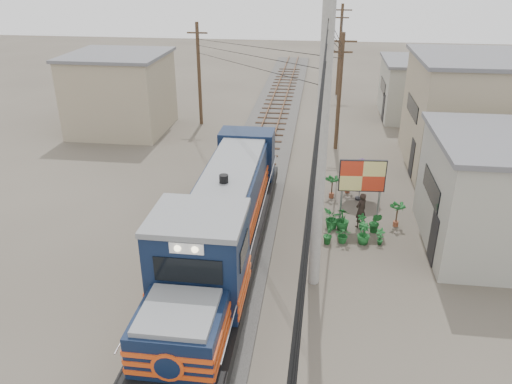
# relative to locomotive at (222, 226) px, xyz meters

# --- Properties ---
(ground) EXTENTS (120.00, 120.00, 0.00)m
(ground) POSITION_rel_locomotive_xyz_m (0.00, -0.24, -1.68)
(ground) COLOR #473F35
(ground) RESTS_ON ground
(ballast) EXTENTS (3.60, 70.00, 0.16)m
(ballast) POSITION_rel_locomotive_xyz_m (0.00, 9.76, -1.60)
(ballast) COLOR #595651
(ballast) RESTS_ON ground
(track) EXTENTS (1.15, 70.00, 0.12)m
(track) POSITION_rel_locomotive_xyz_m (0.00, 9.76, -1.42)
(track) COLOR #51331E
(track) RESTS_ON ground
(locomotive) EXTENTS (2.84, 15.45, 3.83)m
(locomotive) POSITION_rel_locomotive_xyz_m (0.00, 0.00, 0.00)
(locomotive) COLOR black
(locomotive) RESTS_ON ground
(utility_pole_main) EXTENTS (0.40, 0.40, 10.00)m
(utility_pole_main) POSITION_rel_locomotive_xyz_m (3.50, -0.74, 3.32)
(utility_pole_main) COLOR #9E9B93
(utility_pole_main) RESTS_ON ground
(wooden_pole_mid) EXTENTS (1.60, 0.24, 7.00)m
(wooden_pole_mid) POSITION_rel_locomotive_xyz_m (4.50, 13.76, 2.00)
(wooden_pole_mid) COLOR #4C3826
(wooden_pole_mid) RESTS_ON ground
(wooden_pole_far) EXTENTS (1.60, 0.24, 7.50)m
(wooden_pole_far) POSITION_rel_locomotive_xyz_m (4.80, 27.76, 2.25)
(wooden_pole_far) COLOR #4C3826
(wooden_pole_far) RESTS_ON ground
(wooden_pole_left) EXTENTS (1.60, 0.24, 7.00)m
(wooden_pole_left) POSITION_rel_locomotive_xyz_m (-5.00, 17.76, 2.00)
(wooden_pole_left) COLOR #4C3826
(wooden_pole_left) RESTS_ON ground
(power_lines) EXTENTS (9.65, 19.00, 3.30)m
(power_lines) POSITION_rel_locomotive_xyz_m (-0.14, 8.25, 5.88)
(power_lines) COLOR black
(power_lines) RESTS_ON ground
(shophouse_mid) EXTENTS (8.40, 7.35, 6.20)m
(shophouse_mid) POSITION_rel_locomotive_xyz_m (12.50, 11.76, 1.43)
(shophouse_mid) COLOR gray
(shophouse_mid) RESTS_ON ground
(shophouse_back) EXTENTS (6.30, 6.30, 4.20)m
(shophouse_back) POSITION_rel_locomotive_xyz_m (11.00, 21.76, 0.43)
(shophouse_back) COLOR gray
(shophouse_back) RESTS_ON ground
(shophouse_left) EXTENTS (6.30, 6.30, 5.20)m
(shophouse_left) POSITION_rel_locomotive_xyz_m (-10.00, 15.76, 0.93)
(shophouse_left) COLOR gray
(shophouse_left) RESTS_ON ground
(billboard) EXTENTS (1.99, 0.27, 3.07)m
(billboard) POSITION_rel_locomotive_xyz_m (5.36, 3.92, 0.57)
(billboard) COLOR #99999E
(billboard) RESTS_ON ground
(market_umbrella) EXTENTS (2.08, 2.08, 2.17)m
(market_umbrella) POSITION_rel_locomotive_xyz_m (5.54, 6.53, 0.22)
(market_umbrella) COLOR black
(market_umbrella) RESTS_ON ground
(vendor) EXTENTS (0.70, 0.67, 1.61)m
(vendor) POSITION_rel_locomotive_xyz_m (5.41, 3.72, -0.88)
(vendor) COLOR black
(vendor) RESTS_ON ground
(plant_nursery) EXTENTS (3.31, 1.98, 1.03)m
(plant_nursery) POSITION_rel_locomotive_xyz_m (4.64, 2.96, -1.23)
(plant_nursery) COLOR #1B5E25
(plant_nursery) RESTS_ON ground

